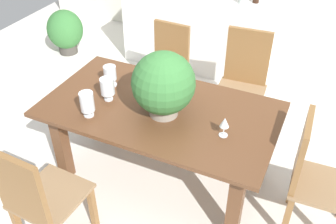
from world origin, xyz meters
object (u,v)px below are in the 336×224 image
chair_near_left (37,197)px  chair_far_left (167,65)px  crystal_vase_center_near (87,102)px  kitchen_counter (198,31)px  crystal_vase_right (110,74)px  chair_far_right (243,79)px  crystal_vase_left (107,87)px  potted_plant_floor (65,31)px  flower_centerpiece (163,84)px  wine_glass (225,123)px  dining_table (160,121)px  chair_foot_end (312,174)px

chair_near_left → chair_far_left: bearing=-87.4°
crystal_vase_center_near → kitchen_counter: kitchen_counter is taller
crystal_vase_right → chair_far_right: bearing=43.9°
crystal_vase_left → crystal_vase_center_near: crystal_vase_center_near is taller
chair_far_left → potted_plant_floor: (-1.74, 0.56, -0.19)m
crystal_vase_left → potted_plant_floor: bearing=136.9°
chair_far_left → crystal_vase_right: chair_far_left is taller
crystal_vase_center_near → flower_centerpiece: bearing=27.0°
crystal_vase_left → wine_glass: 0.97m
wine_glass → chair_near_left: bearing=-137.6°
crystal_vase_center_near → chair_far_right: bearing=57.2°
crystal_vase_left → kitchen_counter: size_ratio=0.10×
chair_far_left → crystal_vase_center_near: size_ratio=4.59×
chair_far_right → potted_plant_floor: 2.62m
kitchen_counter → chair_far_left: bearing=-88.5°
dining_table → wine_glass: wine_glass is taller
chair_far_left → crystal_vase_left: bearing=-88.2°
crystal_vase_right → wine_glass: size_ratio=1.16×
chair_far_left → kitchen_counter: bearing=94.1°
potted_plant_floor → chair_near_left: bearing=-55.7°
dining_table → crystal_vase_left: size_ratio=9.52×
flower_centerpiece → crystal_vase_right: 0.62m
crystal_vase_center_near → wine_glass: (0.99, 0.20, -0.01)m
chair_far_left → crystal_vase_center_near: 1.35m
chair_far_left → potted_plant_floor: size_ratio=1.55×
chair_far_right → kitchen_counter: bearing=126.8°
chair_near_left → potted_plant_floor: bearing=-52.7°
chair_foot_end → flower_centerpiece: size_ratio=1.90×
crystal_vase_center_near → wine_glass: 1.01m
chair_far_right → kitchen_counter: size_ratio=0.55×
crystal_vase_left → potted_plant_floor: (-1.73, 1.62, -0.54)m
chair_far_right → flower_centerpiece: flower_centerpiece is taller
potted_plant_floor → kitchen_counter: bearing=13.5°
chair_far_right → wine_glass: bearing=-86.3°
crystal_vase_center_near → chair_far_left: bearing=88.3°
chair_far_left → flower_centerpiece: flower_centerpiece is taller
dining_table → wine_glass: bearing=-11.3°
chair_near_left → crystal_vase_right: 1.16m
chair_foot_end → flower_centerpiece: (-1.13, -0.05, 0.47)m
dining_table → crystal_vase_center_near: size_ratio=9.02×
chair_far_right → flower_centerpiece: 1.20m
chair_foot_end → chair_far_left: size_ratio=1.05×
crystal_vase_left → crystal_vase_right: size_ratio=1.06×
crystal_vase_left → wine_glass: size_ratio=1.24×
crystal_vase_left → crystal_vase_center_near: (-0.02, -0.24, 0.00)m
crystal_vase_center_near → chair_foot_end: bearing=10.7°
dining_table → kitchen_counter: size_ratio=0.99×
crystal_vase_left → potted_plant_floor: 2.43m
crystal_vase_right → wine_glass: 1.09m
chair_foot_end → chair_near_left: size_ratio=0.99×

